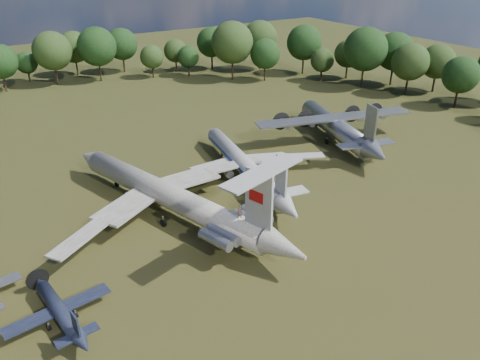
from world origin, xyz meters
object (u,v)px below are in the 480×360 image
tu104_jet (243,167)px  person_on_il62 (239,211)px  an12_transport (336,130)px  small_prop_west (60,314)px  il62_airliner (169,200)px

tu104_jet → person_on_il62: person_on_il62 is taller
an12_transport → small_prop_west: bearing=-143.5°
an12_transport → person_on_il62: person_on_il62 is taller
tu104_jet → an12_transport: 24.79m
an12_transport → person_on_il62: bearing=-133.7°
il62_airliner → small_prop_west: bearing=-159.7°
tu104_jet → small_prop_west: (-34.06, -18.30, -0.86)m
tu104_jet → il62_airliner: bearing=-154.5°
an12_transport → small_prop_west: (-58.46, -22.63, -1.26)m
il62_airliner → an12_transport: bearing=-4.5°
small_prop_west → person_on_il62: bearing=-4.8°
tu104_jet → an12_transport: size_ratio=1.09×
person_on_il62 → tu104_jet: bearing=-122.1°
tu104_jet → person_on_il62: size_ratio=21.06×
il62_airliner → person_on_il62: size_ratio=26.26×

